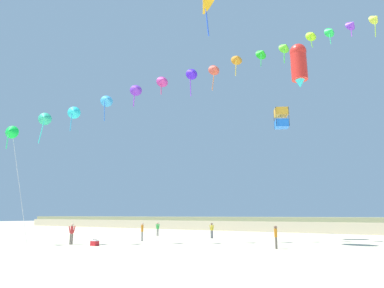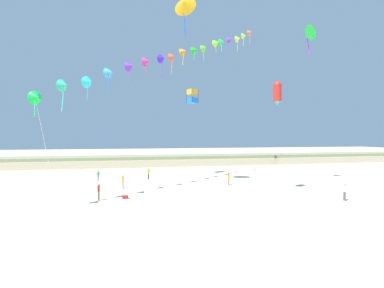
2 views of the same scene
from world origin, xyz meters
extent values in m
plane|color=beige|center=(0.00, 0.00, 0.00)|extent=(240.00, 240.00, 0.00)
cube|color=beige|center=(0.00, 39.95, 0.70)|extent=(120.00, 8.82, 1.40)
cube|color=gray|center=(0.00, 39.95, 1.60)|extent=(120.00, 7.50, 0.80)
cylinder|color=#726656|center=(12.19, 2.62, 0.42)|extent=(0.12, 0.12, 0.84)
cylinder|color=#726656|center=(12.21, 2.47, 0.42)|extent=(0.12, 0.12, 0.84)
cylinder|color=white|center=(12.20, 2.54, 1.14)|extent=(0.22, 0.22, 0.60)
cylinder|color=white|center=(12.17, 2.73, 1.19)|extent=(0.12, 0.21, 0.57)
cylinder|color=white|center=(12.23, 2.35, 1.19)|extent=(0.12, 0.21, 0.57)
sphere|color=tan|center=(12.20, 2.54, 1.56)|extent=(0.23, 0.23, 0.23)
cylinder|color=#726656|center=(-10.37, 7.71, 0.41)|extent=(0.12, 0.12, 0.83)
cylinder|color=#726656|center=(-10.41, 7.57, 0.41)|extent=(0.12, 0.12, 0.83)
cylinder|color=red|center=(-10.39, 7.64, 1.12)|extent=(0.22, 0.22, 0.58)
cylinder|color=red|center=(-10.34, 7.82, 1.16)|extent=(0.13, 0.21, 0.56)
cylinder|color=red|center=(-10.44, 7.46, 1.16)|extent=(0.13, 0.21, 0.56)
sphere|color=beige|center=(-10.39, 7.64, 1.53)|extent=(0.22, 0.22, 0.22)
cylinder|color=#474C56|center=(-4.88, 20.24, 0.38)|extent=(0.11, 0.11, 0.76)
cylinder|color=#474C56|center=(-4.78, 20.34, 0.38)|extent=(0.11, 0.11, 0.76)
cylinder|color=yellow|center=(-4.83, 20.29, 1.03)|extent=(0.20, 0.20, 0.54)
cylinder|color=yellow|center=(-4.96, 20.17, 1.07)|extent=(0.18, 0.18, 0.51)
cylinder|color=yellow|center=(-4.71, 20.41, 1.07)|extent=(0.18, 0.18, 0.51)
sphere|color=brown|center=(-4.83, 20.29, 1.40)|extent=(0.21, 0.21, 0.21)
cylinder|color=#726656|center=(4.48, 13.11, 0.39)|extent=(0.12, 0.12, 0.79)
cylinder|color=#726656|center=(4.47, 13.25, 0.39)|extent=(0.12, 0.12, 0.79)
cylinder|color=orange|center=(4.48, 13.18, 1.07)|extent=(0.21, 0.21, 0.56)
cylinder|color=orange|center=(4.48, 13.00, 1.11)|extent=(0.08, 0.19, 0.53)
cylinder|color=orange|center=(4.47, 13.36, 1.11)|extent=(0.08, 0.19, 0.53)
sphere|color=brown|center=(4.48, 13.18, 1.46)|extent=(0.21, 0.21, 0.21)
cylinder|color=gray|center=(-11.47, 19.89, 0.38)|extent=(0.11, 0.11, 0.77)
cylinder|color=gray|center=(-11.60, 19.87, 0.38)|extent=(0.11, 0.11, 0.77)
cylinder|color=green|center=(-11.53, 19.88, 1.04)|extent=(0.20, 0.20, 0.54)
cylinder|color=green|center=(-11.36, 19.90, 1.08)|extent=(0.19, 0.10, 0.52)
cylinder|color=green|center=(-11.71, 19.85, 1.08)|extent=(0.19, 0.10, 0.52)
sphere|color=tan|center=(-11.53, 19.88, 1.42)|extent=(0.21, 0.21, 0.21)
cylinder|color=gray|center=(-8.26, 13.67, 0.41)|extent=(0.12, 0.12, 0.81)
cylinder|color=gray|center=(-8.21, 13.54, 0.41)|extent=(0.12, 0.12, 0.81)
cylinder|color=orange|center=(-8.23, 13.61, 1.10)|extent=(0.21, 0.21, 0.58)
cylinder|color=orange|center=(-8.31, 13.78, 1.14)|extent=(0.15, 0.21, 0.55)
cylinder|color=orange|center=(-8.16, 13.44, 1.14)|extent=(0.15, 0.21, 0.55)
sphere|color=beige|center=(-8.23, 13.61, 1.50)|extent=(0.22, 0.22, 0.22)
cone|color=#0FD840|center=(-14.73, 4.16, 9.13)|extent=(1.31, 1.26, 1.12)
cylinder|color=#39E58C|center=(-14.85, 4.06, 8.27)|extent=(0.15, 0.08, 1.28)
cone|color=#2DC091|center=(-13.02, 6.05, 10.47)|extent=(1.26, 1.31, 1.11)
cylinder|color=#39E5D7|center=(-13.13, 5.95, 9.23)|extent=(0.22, 0.32, 2.03)
cone|color=#27D5E3|center=(-11.16, 7.55, 11.10)|extent=(1.30, 1.31, 1.13)
cylinder|color=#39AFE5|center=(-11.27, 7.45, 10.13)|extent=(0.17, 0.10, 1.51)
cone|color=#3AA8ED|center=(-9.40, 9.65, 12.47)|extent=(1.32, 1.35, 1.15)
cylinder|color=#3979E5|center=(-9.51, 9.55, 11.36)|extent=(0.11, 0.21, 1.79)
cone|color=purple|center=(-7.34, 11.21, 13.57)|extent=(1.34, 1.34, 1.16)
cylinder|color=#AF39E5|center=(-7.45, 11.11, 12.59)|extent=(0.13, 0.21, 1.51)
cone|color=#C73593|center=(-5.52, 12.81, 14.54)|extent=(1.33, 1.36, 1.17)
cylinder|color=#E5397E|center=(-5.63, 12.71, 13.71)|extent=(0.20, 0.20, 1.22)
cone|color=#461EEC|center=(-3.50, 14.66, 15.45)|extent=(1.30, 1.25, 1.10)
cylinder|color=#8439E5|center=(-3.62, 14.56, 14.15)|extent=(0.32, 0.30, 2.16)
cone|color=#DC513F|center=(-1.99, 16.33, 16.15)|extent=(1.36, 1.34, 1.17)
cylinder|color=orange|center=(-2.10, 16.23, 14.92)|extent=(0.27, 0.22, 2.02)
cone|color=orange|center=(-0.26, 17.75, 17.33)|extent=(1.42, 1.37, 1.21)
cylinder|color=yellow|center=(-0.37, 17.65, 16.32)|extent=(0.24, 0.16, 1.59)
cone|color=green|center=(1.65, 19.50, 18.11)|extent=(1.42, 1.42, 1.22)
cylinder|color=#39E567|center=(1.54, 19.40, 17.29)|extent=(0.22, 0.22, 1.20)
cone|color=#5FD62B|center=(3.46, 21.19, 18.99)|extent=(1.42, 1.40, 1.22)
cylinder|color=#44E539|center=(3.35, 21.09, 17.96)|extent=(0.11, 0.18, 1.61)
cone|color=#A5F11E|center=(5.79, 22.82, 20.36)|extent=(1.37, 1.29, 1.17)
cylinder|color=#7DE539|center=(5.68, 22.72, 19.53)|extent=(0.22, 0.18, 1.21)
cone|color=#22DF50|center=(7.30, 24.67, 21.18)|extent=(1.32, 1.25, 1.12)
cylinder|color=#39E58D|center=(7.19, 24.57, 20.31)|extent=(0.13, 0.17, 1.31)
cone|color=#813ADF|center=(9.18, 26.19, 22.11)|extent=(1.41, 1.39, 1.21)
cylinder|color=#AC39E5|center=(9.06, 26.09, 21.26)|extent=(0.08, 0.22, 1.26)
cone|color=#D8E53F|center=(11.29, 27.96, 23.01)|extent=(1.36, 1.33, 1.17)
cylinder|color=#AFE539|center=(11.18, 27.86, 21.80)|extent=(0.22, 0.14, 1.98)
cone|color=#C6F044|center=(13.02, 29.48, 24.10)|extent=(1.28, 1.32, 1.13)
cylinder|color=#92E539|center=(12.91, 29.38, 23.05)|extent=(0.27, 0.13, 1.66)
cone|color=#EE623D|center=(15.02, 31.40, 25.51)|extent=(1.38, 1.31, 1.18)
cylinder|color=orange|center=(14.91, 31.30, 24.29)|extent=(0.19, 0.18, 2.00)
cylinder|color=silver|center=(-14.28, 5.16, 4.64)|extent=(1.34, 1.56, 9.28)
cylinder|color=red|center=(8.20, 8.11, 10.72)|extent=(1.27, 1.28, 1.83)
sphere|color=red|center=(8.20, 8.11, 11.54)|extent=(0.94, 0.94, 0.94)
cone|color=#2DDEE5|center=(8.20, 8.11, 9.73)|extent=(1.12, 1.12, 0.72)
sphere|color=black|center=(8.20, 8.11, 11.81)|extent=(0.20, 0.20, 0.20)
cube|color=#2274F1|center=(2.06, 23.04, 11.50)|extent=(1.75, 1.75, 0.80)
cube|color=gold|center=(2.06, 23.04, 12.77)|extent=(1.75, 1.75, 0.80)
cylinder|color=black|center=(1.80, 22.17, 12.13)|extent=(0.04, 0.04, 2.08)
cylinder|color=black|center=(2.93, 22.79, 12.13)|extent=(0.04, 0.04, 2.08)
cylinder|color=black|center=(2.32, 23.91, 12.13)|extent=(0.04, 0.04, 2.08)
cylinder|color=black|center=(1.19, 23.30, 12.13)|extent=(0.04, 0.04, 2.08)
cone|color=#26E639|center=(15.07, 12.91, 19.25)|extent=(2.07, 1.24, 1.98)
cone|color=#C72DE5|center=(15.07, 12.91, 19.27)|extent=(1.15, 0.72, 1.09)
cylinder|color=#C72DE5|center=(15.07, 12.91, 17.63)|extent=(0.36, 0.32, 2.66)
cone|color=orange|center=(-1.05, 13.37, 21.62)|extent=(3.12, 2.80, 2.76)
cone|color=blue|center=(-1.05, 13.37, 21.64)|extent=(1.75, 1.58, 1.54)
cylinder|color=blue|center=(-1.05, 13.37, 19.54)|extent=(0.41, 0.20, 3.36)
cube|color=red|center=(-7.94, 7.92, 0.18)|extent=(0.56, 0.40, 0.36)
cube|color=white|center=(-7.94, 7.92, 0.39)|extent=(0.58, 0.41, 0.06)
cylinder|color=black|center=(-7.94, 7.92, 0.45)|extent=(0.45, 0.03, 0.03)
camera|label=1|loc=(13.19, -10.52, 2.29)|focal=32.00mm
camera|label=2|loc=(-7.77, -21.68, 6.13)|focal=28.00mm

